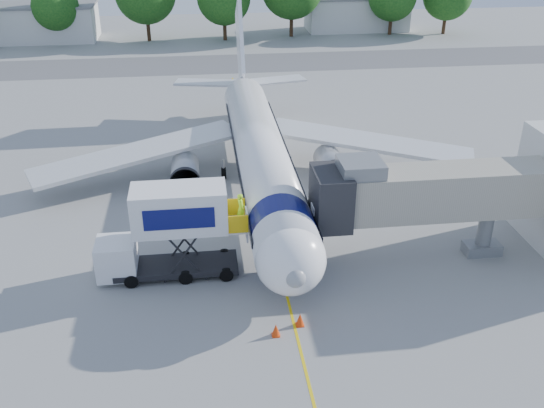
{
  "coord_description": "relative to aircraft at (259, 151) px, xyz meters",
  "views": [
    {
      "loc": [
        -4.21,
        -36.93,
        19.61
      ],
      "look_at": [
        -0.21,
        -5.03,
        3.2
      ],
      "focal_mm": 40.0,
      "sensor_mm": 36.0,
      "label": 1
    }
  ],
  "objects": [
    {
      "name": "taxiway_strip",
      "position": [
        0.0,
        37.88,
        -2.94
      ],
      "size": [
        120.0,
        10.0,
        0.01
      ],
      "primitive_type": "cube",
      "color": "#59595B",
      "rests_on": "ground"
    },
    {
      "name": "outbuilding_right",
      "position": [
        22.0,
        57.88,
        -0.29
      ],
      "size": [
        16.4,
        7.4,
        5.3
      ],
      "color": "silver",
      "rests_on": "ground"
    },
    {
      "name": "catering_hiloader",
      "position": [
        -6.26,
        -11.12,
        -0.19
      ],
      "size": [
        8.5,
        2.44,
        5.5
      ],
      "color": "black",
      "rests_on": "ground"
    },
    {
      "name": "tree_b",
      "position": [
        -24.04,
        53.02,
        2.25
      ],
      "size": [
        6.73,
        6.73,
        8.58
      ],
      "color": "#382314",
      "rests_on": "ground"
    },
    {
      "name": "ground_tug",
      "position": [
        0.97,
        -19.37,
        -2.16
      ],
      "size": [
        4.08,
        2.67,
        1.5
      ],
      "rotation": [
        0.0,
        0.0,
        0.21
      ],
      "color": "white",
      "rests_on": "ground"
    },
    {
      "name": "safety_cone_a",
      "position": [
        -1.04,
        -17.31,
        -2.61
      ],
      "size": [
        0.44,
        0.44,
        0.7
      ],
      "color": "red",
      "rests_on": "ground"
    },
    {
      "name": "jet_bridge",
      "position": [
        7.99,
        -11.12,
        1.39
      ],
      "size": [
        13.9,
        3.2,
        6.6
      ],
      "color": "#A29B8B",
      "rests_on": "ground"
    },
    {
      "name": "ground",
      "position": [
        0.0,
        -4.12,
        -2.95
      ],
      "size": [
        160.0,
        160.0,
        0.0
      ],
      "primitive_type": "plane",
      "color": "gray",
      "rests_on": "ground"
    },
    {
      "name": "safety_cone_b",
      "position": [
        0.29,
        -16.65,
        -2.6
      ],
      "size": [
        0.45,
        0.45,
        0.72
      ],
      "color": "red",
      "rests_on": "ground"
    },
    {
      "name": "outbuilding_left",
      "position": [
        -28.0,
        55.88,
        -0.29
      ],
      "size": [
        18.4,
        8.4,
        5.3
      ],
      "color": "silver",
      "rests_on": "ground"
    },
    {
      "name": "aircraft",
      "position": [
        0.0,
        0.0,
        0.0
      ],
      "size": [
        34.17,
        37.73,
        11.35
      ],
      "color": "white",
      "rests_on": "ground"
    },
    {
      "name": "guidance_line",
      "position": [
        0.0,
        -4.12,
        -2.94
      ],
      "size": [
        0.15,
        70.0,
        0.01
      ],
      "primitive_type": "cube",
      "color": "yellow",
      "rests_on": "ground"
    }
  ]
}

